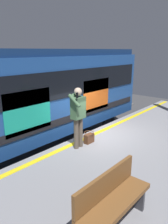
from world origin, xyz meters
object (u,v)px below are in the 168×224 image
Objects in this scene: passenger at (78,113)px; handbag at (89,138)px; bench at (112,198)px; train_carriage at (40,90)px.

handbag is at bearing 175.00° from passenger.
train_carriage is at bearing -116.79° from bench.
train_carriage reaches higher than handbag.
bench is at bearing 53.10° from passenger.
bench reaches higher than handbag.
train_carriage reaches higher than passenger.
train_carriage is 2.73m from passenger.
train_carriage is at bearing -96.38° from handbag.
train_carriage is 5.65m from bench.
passenger is 5.05× the size of handbag.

